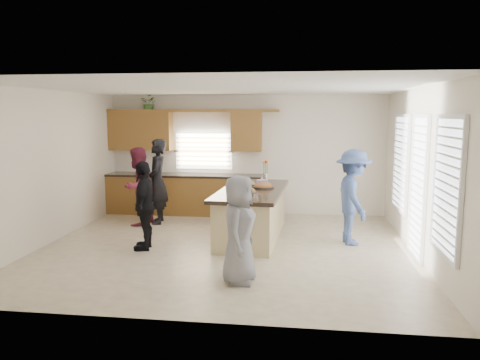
# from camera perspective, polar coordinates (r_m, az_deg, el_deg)

# --- Properties ---
(floor) EXTENTS (6.50, 6.50, 0.00)m
(floor) POSITION_cam_1_polar(r_m,az_deg,el_deg) (8.42, -1.82, -8.24)
(floor) COLOR beige
(floor) RESTS_ON ground
(room_shell) EXTENTS (6.52, 6.02, 2.81)m
(room_shell) POSITION_cam_1_polar(r_m,az_deg,el_deg) (8.09, -1.89, 4.79)
(room_shell) COLOR silver
(room_shell) RESTS_ON ground
(back_cabinetry) EXTENTS (4.08, 0.66, 2.46)m
(back_cabinetry) POSITION_cam_1_polar(r_m,az_deg,el_deg) (11.15, -7.02, 0.55)
(back_cabinetry) COLOR brown
(back_cabinetry) RESTS_ON ground
(right_wall_glazing) EXTENTS (0.06, 4.00, 2.25)m
(right_wall_glazing) POSITION_cam_1_polar(r_m,az_deg,el_deg) (8.13, 20.98, 0.31)
(right_wall_glazing) COLOR white
(right_wall_glazing) RESTS_ON ground
(island) EXTENTS (1.31, 2.76, 0.95)m
(island) POSITION_cam_1_polar(r_m,az_deg,el_deg) (8.97, 1.47, -4.23)
(island) COLOR tan
(island) RESTS_ON ground
(platter_front) EXTENTS (0.49, 0.49, 0.20)m
(platter_front) POSITION_cam_1_polar(r_m,az_deg,el_deg) (8.37, 0.44, -1.45)
(platter_front) COLOR black
(platter_front) RESTS_ON island
(platter_mid) EXTENTS (0.41, 0.41, 0.17)m
(platter_mid) POSITION_cam_1_polar(r_m,az_deg,el_deg) (9.01, 2.89, -0.78)
(platter_mid) COLOR black
(platter_mid) RESTS_ON island
(platter_back) EXTENTS (0.39, 0.39, 0.16)m
(platter_back) POSITION_cam_1_polar(r_m,az_deg,el_deg) (9.32, 0.75, -0.47)
(platter_back) COLOR black
(platter_back) RESTS_ON island
(salad_bowl) EXTENTS (0.33, 0.33, 0.13)m
(salad_bowl) POSITION_cam_1_polar(r_m,az_deg,el_deg) (7.98, 0.11, -1.59)
(salad_bowl) COLOR orange
(salad_bowl) RESTS_ON island
(clear_cup) EXTENTS (0.08, 0.08, 0.09)m
(clear_cup) POSITION_cam_1_polar(r_m,az_deg,el_deg) (7.81, 1.94, -2.03)
(clear_cup) COLOR white
(clear_cup) RESTS_ON island
(plate_stack) EXTENTS (0.19, 0.19, 0.06)m
(plate_stack) POSITION_cam_1_polar(r_m,az_deg,el_deg) (9.69, 2.61, -0.14)
(plate_stack) COLOR #A881BC
(plate_stack) RESTS_ON island
(flower_vase) EXTENTS (0.14, 0.14, 0.44)m
(flower_vase) POSITION_cam_1_polar(r_m,az_deg,el_deg) (9.94, 3.13, 1.27)
(flower_vase) COLOR silver
(flower_vase) RESTS_ON island
(potted_plant) EXTENTS (0.48, 0.46, 0.42)m
(potted_plant) POSITION_cam_1_polar(r_m,az_deg,el_deg) (11.37, -10.97, 9.19)
(potted_plant) COLOR #3E702D
(potted_plant) RESTS_ON back_cabinetry
(woman_left_back) EXTENTS (0.57, 0.75, 1.83)m
(woman_left_back) POSITION_cam_1_polar(r_m,az_deg,el_deg) (10.24, -10.04, -0.17)
(woman_left_back) COLOR black
(woman_left_back) RESTS_ON ground
(woman_left_mid) EXTENTS (0.80, 0.93, 1.66)m
(woman_left_mid) POSITION_cam_1_polar(r_m,az_deg,el_deg) (10.16, -12.37, -0.78)
(woman_left_mid) COLOR maroon
(woman_left_mid) RESTS_ON ground
(woman_left_front) EXTENTS (0.50, 0.96, 1.56)m
(woman_left_front) POSITION_cam_1_polar(r_m,az_deg,el_deg) (8.33, -11.57, -3.05)
(woman_left_front) COLOR black
(woman_left_front) RESTS_ON ground
(woman_right_back) EXTENTS (0.81, 1.21, 1.74)m
(woman_right_back) POSITION_cam_1_polar(r_m,az_deg,el_deg) (8.71, 13.62, -2.02)
(woman_right_back) COLOR #3C5284
(woman_right_back) RESTS_ON ground
(woman_right_front) EXTENTS (0.54, 0.78, 1.53)m
(woman_right_front) POSITION_cam_1_polar(r_m,az_deg,el_deg) (6.56, -0.11, -6.07)
(woman_right_front) COLOR slate
(woman_right_front) RESTS_ON ground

